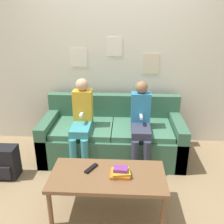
% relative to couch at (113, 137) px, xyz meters
% --- Properties ---
extents(ground_plane, '(10.00, 10.00, 0.00)m').
position_rel_couch_xyz_m(ground_plane, '(0.00, -0.52, -0.27)').
color(ground_plane, '#937A56').
extents(wall_back, '(8.00, 0.07, 2.60)m').
position_rel_couch_xyz_m(wall_back, '(0.00, 0.50, 1.03)').
color(wall_back, silver).
rests_on(wall_back, ground_plane).
extents(couch, '(1.84, 0.82, 0.78)m').
position_rel_couch_xyz_m(couch, '(0.00, 0.00, 0.00)').
color(couch, '#38664C').
rests_on(couch, ground_plane).
extents(coffee_table, '(1.09, 0.54, 0.42)m').
position_rel_couch_xyz_m(coffee_table, '(0.01, -1.06, 0.10)').
color(coffee_table, brown).
rests_on(coffee_table, ground_plane).
extents(person_left, '(0.24, 0.56, 1.10)m').
position_rel_couch_xyz_m(person_left, '(-0.38, -0.19, 0.33)').
color(person_left, teal).
rests_on(person_left, ground_plane).
extents(person_right, '(0.24, 0.56, 1.07)m').
position_rel_couch_xyz_m(person_right, '(0.36, -0.19, 0.32)').
color(person_right, '#33384C').
rests_on(person_right, ground_plane).
extents(tv_remote, '(0.12, 0.17, 0.02)m').
position_rel_couch_xyz_m(tv_remote, '(-0.16, -0.98, 0.16)').
color(tv_remote, black).
rests_on(tv_remote, coffee_table).
extents(book_stack, '(0.19, 0.16, 0.09)m').
position_rel_couch_xyz_m(book_stack, '(0.13, -1.07, 0.18)').
color(book_stack, orange).
rests_on(book_stack, coffee_table).
extents(backpack, '(0.29, 0.23, 0.39)m').
position_rel_couch_xyz_m(backpack, '(-1.24, -0.57, -0.08)').
color(backpack, black).
rests_on(backpack, ground_plane).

